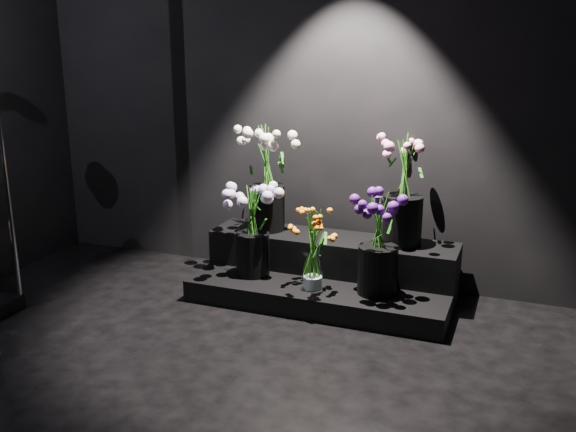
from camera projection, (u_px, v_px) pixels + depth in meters
The scene contains 8 objects.
floor at pixel (147, 406), 3.11m from camera, with size 4.00×4.00×0.00m, color black.
wall_back at pixel (293, 85), 4.53m from camera, with size 4.00×4.00×0.00m, color black.
display_riser at pixel (327, 272), 4.42m from camera, with size 1.73×0.77×0.38m.
bouquet_orange_bells at pixel (313, 249), 4.10m from camera, with size 0.35×0.35×0.52m.
bouquet_lilac at pixel (252, 223), 4.33m from camera, with size 0.39×0.39×0.62m.
bouquet_purple at pixel (379, 238), 4.00m from camera, with size 0.37×0.37×0.67m.
bouquet_cream_roses at pixel (267, 170), 4.51m from camera, with size 0.45×0.45×0.74m.
bouquet_pink_roses at pixel (404, 181), 4.18m from camera, with size 0.48×0.48×0.76m.
Camera 1 is at (1.63, -2.31, 1.72)m, focal length 40.00 mm.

